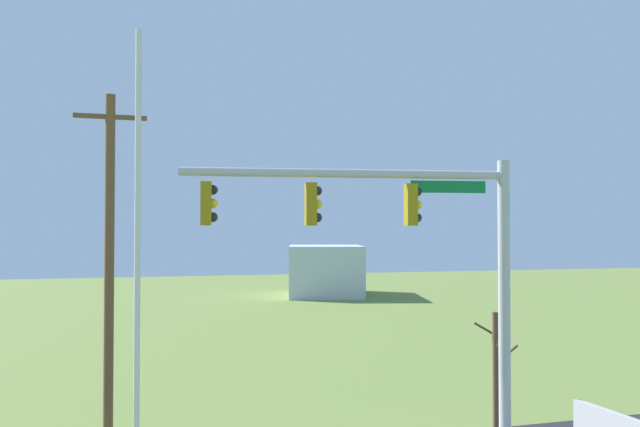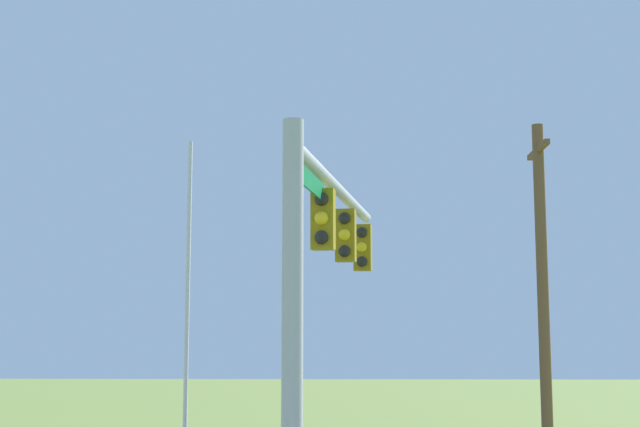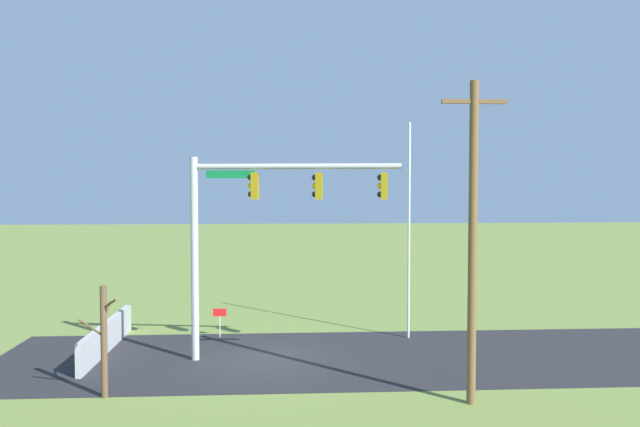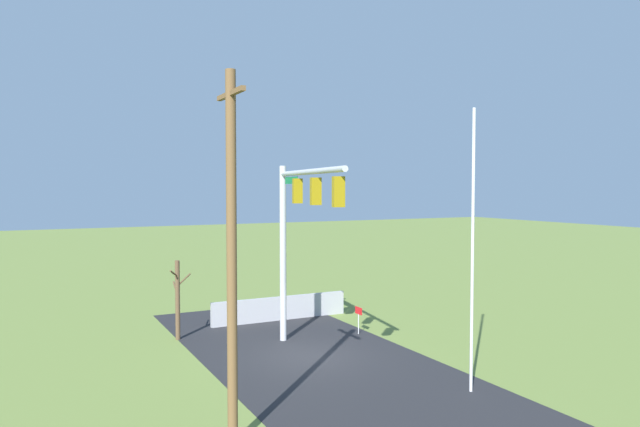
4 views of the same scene
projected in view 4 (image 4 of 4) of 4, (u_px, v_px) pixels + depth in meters
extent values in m
plane|color=olive|center=(309.00, 356.00, 22.66)|extent=(160.00, 160.00, 0.00)
cube|color=#232326|center=(363.00, 387.00, 19.10)|extent=(28.00, 8.00, 0.01)
cube|color=#B7B5AD|center=(274.00, 335.00, 25.85)|extent=(6.00, 6.00, 0.01)
cube|color=#A8A8AD|center=(280.00, 308.00, 28.75)|extent=(0.20, 7.02, 1.17)
cylinder|color=#B2B5BA|center=(283.00, 254.00, 24.79)|extent=(0.28, 0.28, 7.46)
cylinder|color=#B2B5BA|center=(309.00, 172.00, 21.08)|extent=(7.44, 1.35, 0.20)
cube|color=#0F7238|center=(291.00, 180.00, 23.37)|extent=(1.78, 0.31, 0.28)
cube|color=#937A0F|center=(297.00, 191.00, 22.54)|extent=(0.29, 0.39, 0.96)
sphere|color=black|center=(296.00, 183.00, 22.67)|extent=(0.22, 0.22, 0.22)
sphere|color=yellow|center=(296.00, 191.00, 22.68)|extent=(0.22, 0.22, 0.22)
sphere|color=black|center=(296.00, 199.00, 22.69)|extent=(0.22, 0.22, 0.22)
cube|color=#937A0F|center=(316.00, 191.00, 20.33)|extent=(0.29, 0.39, 0.96)
sphere|color=black|center=(314.00, 183.00, 20.46)|extent=(0.22, 0.22, 0.22)
sphere|color=yellow|center=(314.00, 191.00, 20.48)|extent=(0.22, 0.22, 0.22)
sphere|color=black|center=(314.00, 200.00, 20.49)|extent=(0.22, 0.22, 0.22)
cube|color=#937A0F|center=(338.00, 192.00, 18.13)|extent=(0.29, 0.39, 0.96)
sphere|color=black|center=(337.00, 182.00, 18.26)|extent=(0.22, 0.22, 0.22)
sphere|color=yellow|center=(337.00, 192.00, 18.27)|extent=(0.22, 0.22, 0.22)
sphere|color=black|center=(337.00, 201.00, 18.28)|extent=(0.22, 0.22, 0.22)
cylinder|color=silver|center=(472.00, 251.00, 18.49)|extent=(0.10, 0.10, 9.04)
cylinder|color=brown|center=(232.00, 260.00, 14.61)|extent=(0.26, 0.26, 9.46)
cube|color=brown|center=(231.00, 94.00, 14.42)|extent=(1.90, 0.12, 0.12)
cylinder|color=brown|center=(178.00, 300.00, 25.03)|extent=(0.20, 0.20, 3.41)
cylinder|color=brown|center=(176.00, 289.00, 25.34)|extent=(0.78, 0.07, 0.57)
cylinder|color=brown|center=(174.00, 274.00, 24.68)|extent=(0.54, 0.47, 0.39)
cylinder|color=brown|center=(184.00, 280.00, 25.10)|extent=(0.12, 0.61, 0.55)
cylinder|color=silver|center=(358.00, 324.00, 25.98)|extent=(0.04, 0.04, 0.90)
cube|color=red|center=(359.00, 311.00, 25.96)|extent=(0.56, 0.02, 0.32)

